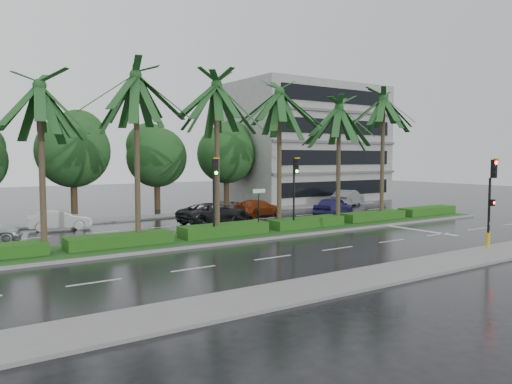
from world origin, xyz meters
TOP-DOWN VIEW (x-y plane):
  - ground at (0.00, 0.00)m, footprint 120.00×120.00m
  - near_sidewalk at (0.00, -10.20)m, footprint 40.00×2.40m
  - far_sidewalk at (0.00, 12.00)m, footprint 40.00×2.00m
  - median at (0.00, 1.00)m, footprint 36.00×4.00m
  - hedge at (0.00, 1.00)m, footprint 35.20×1.40m
  - lane_markings at (3.04, -0.43)m, footprint 34.00×13.06m
  - palm_row at (-1.25, 1.02)m, footprint 26.30×4.20m
  - signal_near at (6.00, -9.39)m, footprint 0.34×0.45m
  - signal_median_left at (-4.00, 0.30)m, footprint 0.34×0.42m
  - signal_median_right at (1.50, 0.30)m, footprint 0.34×0.42m
  - street_sign at (-1.00, 0.48)m, footprint 0.95×0.09m
  - bg_trees at (0.87, 17.59)m, footprint 33.24×5.74m
  - building at (17.00, 18.00)m, footprint 16.00×10.00m
  - car_white at (-9.88, 9.58)m, footprint 1.93×3.91m
  - car_darkgrey at (-0.50, 6.59)m, footprint 2.99×5.41m
  - car_red at (4.50, 8.58)m, footprint 2.62×4.63m
  - car_blue at (9.00, 4.98)m, footprint 3.40×4.76m
  - car_grey at (16.00, 10.50)m, footprint 3.25×4.79m

SIDE VIEW (x-z plane):
  - ground at x=0.00m, z-range 0.00..0.00m
  - lane_markings at x=3.04m, z-range 0.00..0.01m
  - near_sidewalk at x=0.00m, z-range 0.00..0.12m
  - far_sidewalk at x=0.00m, z-range 0.00..0.12m
  - median at x=0.00m, z-range 0.00..0.16m
  - hedge at x=0.00m, z-range 0.15..0.75m
  - car_white at x=-9.88m, z-range 0.00..1.23m
  - car_red at x=4.50m, z-range 0.00..1.27m
  - car_darkgrey at x=-0.50m, z-range 0.00..1.43m
  - car_grey at x=16.00m, z-range 0.00..1.49m
  - car_blue at x=9.00m, z-range 0.00..1.51m
  - street_sign at x=-1.00m, z-range 0.82..3.42m
  - signal_near at x=6.00m, z-range 0.32..4.68m
  - signal_median_left at x=-4.00m, z-range 0.82..5.18m
  - signal_median_right at x=1.50m, z-range 0.82..5.18m
  - bg_trees at x=0.87m, z-range 0.92..9.20m
  - building at x=17.00m, z-range 0.00..12.00m
  - palm_row at x=-1.25m, z-range 2.96..12.28m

